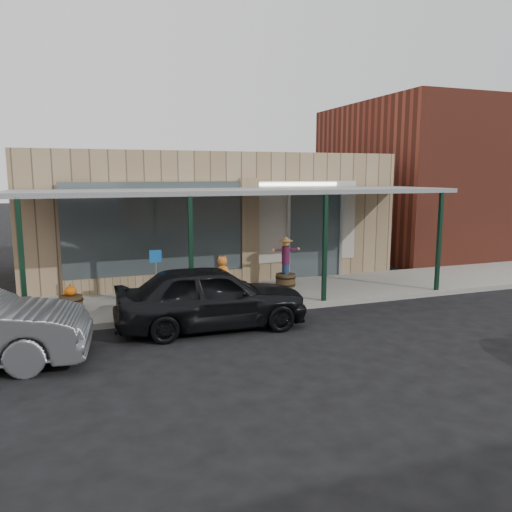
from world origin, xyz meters
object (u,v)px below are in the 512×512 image
object	(u,v)px
barrel_pumpkin	(71,301)
parked_sedan	(212,296)
handicap_sign	(156,271)
barrel_scarecrow	(286,270)

from	to	relation	value
barrel_pumpkin	parked_sedan	size ratio (longest dim) A/B	0.15
barrel_pumpkin	handicap_sign	distance (m)	2.23
barrel_scarecrow	parked_sedan	xyz separation A→B (m)	(-3.03, -2.77, 0.08)
barrel_scarecrow	barrel_pumpkin	xyz separation A→B (m)	(-6.09, -0.71, -0.28)
barrel_pumpkin	barrel_scarecrow	bearing A→B (deg)	6.64
handicap_sign	parked_sedan	size ratio (longest dim) A/B	0.34
parked_sedan	handicap_sign	bearing A→B (deg)	35.03
parked_sedan	barrel_pumpkin	bearing A→B (deg)	57.97
handicap_sign	parked_sedan	world-z (taller)	handicap_sign
barrel_scarecrow	parked_sedan	bearing A→B (deg)	-133.59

